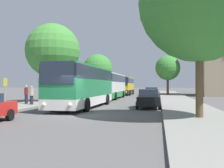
{
  "coord_description": "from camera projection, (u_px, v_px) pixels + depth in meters",
  "views": [
    {
      "loc": [
        4.77,
        -15.8,
        1.91
      ],
      "look_at": [
        0.13,
        10.1,
        1.99
      ],
      "focal_mm": 42.0,
      "sensor_mm": 36.0,
      "label": 1
    }
  ],
  "objects": [
    {
      "name": "bus_middle",
      "position": [
        111.0,
        86.0,
        36.01
      ],
      "size": [
        2.77,
        12.15,
        3.37
      ],
      "rotation": [
        0.0,
        0.0,
        -0.0
      ],
      "color": "#238942",
      "rests_on": "ground_plane"
    },
    {
      "name": "ground_plane",
      "position": [
        82.0,
        115.0,
        16.39
      ],
      "size": [
        300.0,
        300.0,
        0.0
      ],
      "primitive_type": "plane",
      "color": "#565454",
      "rests_on": "ground"
    },
    {
      "name": "tree_right_mid",
      "position": [
        168.0,
        68.0,
        45.58
      ],
      "size": [
        4.3,
        4.3,
        6.9
      ],
      "color": "#47331E",
      "rests_on": "sidewalk_right"
    },
    {
      "name": "tree_right_far",
      "position": [
        199.0,
        1.0,
        14.18
      ],
      "size": [
        6.61,
        6.61,
        9.6
      ],
      "color": "brown",
      "rests_on": "sidewalk_right"
    },
    {
      "name": "parked_car_right_far",
      "position": [
        151.0,
        93.0,
        36.07
      ],
      "size": [
        2.17,
        4.47,
        1.56
      ],
      "rotation": [
        0.0,
        0.0,
        3.19
      ],
      "color": "#233D9E",
      "rests_on": "ground_plane"
    },
    {
      "name": "sidewalk_right",
      "position": [
        198.0,
        116.0,
        15.15
      ],
      "size": [
        4.0,
        120.0,
        0.15
      ],
      "primitive_type": "cube",
      "color": "gray",
      "rests_on": "ground_plane"
    },
    {
      "name": "bus_rear",
      "position": [
        125.0,
        86.0,
        49.7
      ],
      "size": [
        2.9,
        10.3,
        3.28
      ],
      "rotation": [
        0.0,
        0.0,
        0.0
      ],
      "color": "#2D2D2D",
      "rests_on": "ground_plane"
    },
    {
      "name": "bus_stop_sign",
      "position": [
        5.0,
        89.0,
        19.68
      ],
      "size": [
        0.08,
        0.45,
        2.31
      ],
      "color": "gray",
      "rests_on": "sidewalk_left"
    },
    {
      "name": "pedestrian_walking_back",
      "position": [
        32.0,
        95.0,
        23.48
      ],
      "size": [
        0.36,
        0.36,
        1.66
      ],
      "rotation": [
        0.0,
        0.0,
        5.79
      ],
      "color": "#23232D",
      "rests_on": "sidewalk_left"
    },
    {
      "name": "bus_front",
      "position": [
        84.0,
        86.0,
        22.11
      ],
      "size": [
        2.92,
        11.74,
        3.42
      ],
      "rotation": [
        0.0,
        0.0,
        -0.02
      ],
      "color": "silver",
      "rests_on": "ground_plane"
    },
    {
      "name": "parked_car_right_near",
      "position": [
        149.0,
        98.0,
        21.42
      ],
      "size": [
        1.97,
        4.19,
        1.55
      ],
      "rotation": [
        0.0,
        0.0,
        3.16
      ],
      "color": "black",
      "rests_on": "ground_plane"
    },
    {
      "name": "tree_left_far",
      "position": [
        53.0,
        51.0,
        28.44
      ],
      "size": [
        5.85,
        5.85,
        8.4
      ],
      "color": "#513D23",
      "rests_on": "sidewalk_left"
    },
    {
      "name": "tree_left_near",
      "position": [
        98.0,
        69.0,
        48.55
      ],
      "size": [
        5.5,
        5.5,
        7.43
      ],
      "color": "#47331E",
      "rests_on": "sidewalk_left"
    },
    {
      "name": "pedestrian_waiting_near",
      "position": [
        26.0,
        94.0,
        24.51
      ],
      "size": [
        0.36,
        0.36,
        1.71
      ],
      "rotation": [
        0.0,
        0.0,
        0.8
      ],
      "color": "#23232D",
      "rests_on": "sidewalk_left"
    },
    {
      "name": "tree_right_near",
      "position": [
        168.0,
        68.0,
        49.32
      ],
      "size": [
        4.57,
        4.57,
        7.21
      ],
      "color": "brown",
      "rests_on": "sidewalk_right"
    }
  ]
}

